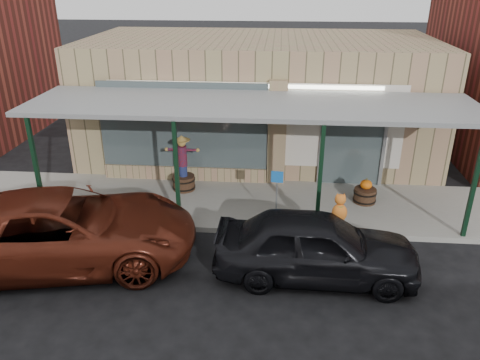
# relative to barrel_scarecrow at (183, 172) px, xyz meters

# --- Properties ---
(ground) EXTENTS (120.00, 120.00, 0.00)m
(ground) POSITION_rel_barrel_scarecrow_xyz_m (2.10, -4.30, -0.74)
(ground) COLOR black
(ground) RESTS_ON ground
(sidewalk) EXTENTS (40.00, 3.20, 0.15)m
(sidewalk) POSITION_rel_barrel_scarecrow_xyz_m (2.10, -0.70, -0.66)
(sidewalk) COLOR gray
(sidewalk) RESTS_ON ground
(storefront) EXTENTS (12.00, 6.25, 4.20)m
(storefront) POSITION_rel_barrel_scarecrow_xyz_m (2.10, 3.87, 1.35)
(storefront) COLOR #918159
(storefront) RESTS_ON ground
(awning) EXTENTS (12.00, 3.00, 3.04)m
(awning) POSITION_rel_barrel_scarecrow_xyz_m (2.10, -0.74, 2.27)
(awning) COLOR slate
(awning) RESTS_ON ground
(block_buildings_near) EXTENTS (61.00, 8.00, 8.00)m
(block_buildings_near) POSITION_rel_barrel_scarecrow_xyz_m (4.11, 4.90, 3.03)
(block_buildings_near) COLOR maroon
(block_buildings_near) RESTS_ON ground
(barrel_scarecrow) EXTENTS (1.04, 0.84, 1.74)m
(barrel_scarecrow) POSITION_rel_barrel_scarecrow_xyz_m (0.00, 0.00, 0.00)
(barrel_scarecrow) COLOR #44281B
(barrel_scarecrow) RESTS_ON sidewalk
(barrel_pumpkin) EXTENTS (0.71, 0.71, 0.75)m
(barrel_pumpkin) POSITION_rel_barrel_scarecrow_xyz_m (5.40, -0.43, -0.32)
(barrel_pumpkin) COLOR #44281B
(barrel_pumpkin) RESTS_ON sidewalk
(handicap_sign) EXTENTS (0.31, 0.06, 1.50)m
(handicap_sign) POSITION_rel_barrel_scarecrow_xyz_m (2.84, -1.90, 0.38)
(handicap_sign) COLOR gray
(handicap_sign) RESTS_ON sidewalk
(parked_sedan) EXTENTS (4.52, 2.02, 1.63)m
(parked_sedan) POSITION_rel_barrel_scarecrow_xyz_m (3.75, -3.94, 0.03)
(parked_sedan) COLOR black
(parked_sedan) RESTS_ON ground
(car_maroon) EXTENTS (6.54, 3.97, 1.69)m
(car_maroon) POSITION_rel_barrel_scarecrow_xyz_m (-2.05, -3.86, 0.11)
(car_maroon) COLOR #501B10
(car_maroon) RESTS_ON ground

